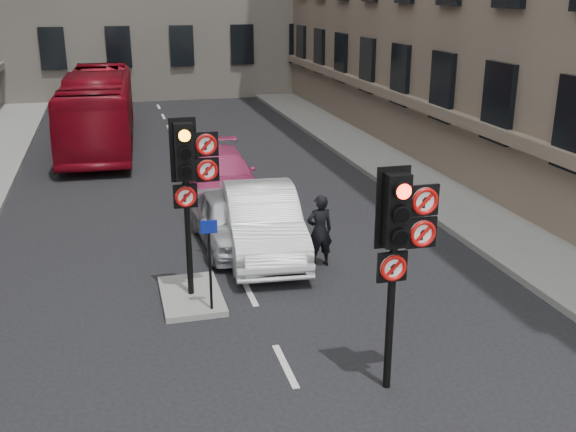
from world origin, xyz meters
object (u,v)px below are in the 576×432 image
car_silver (230,219)px  bus_red (99,110)px  car_white (262,221)px  motorcycle (253,231)px  signal_far (190,170)px  motorcyclist (320,231)px  signal_near (400,234)px  car_pink (221,175)px  info_sign (210,252)px

car_silver → bus_red: (-3.05, 12.12, 0.82)m
car_white → motorcycle: car_white is taller
signal_far → motorcyclist: size_ratio=2.13×
car_silver → car_white: (0.66, -0.66, 0.13)m
signal_near → signal_far: bearing=123.0°
signal_far → bus_red: signal_far is taller
motorcycle → car_pink: bearing=91.0°
car_white → car_pink: car_white is taller
motorcyclist → motorcycle: bearing=-51.6°
car_white → car_pink: (-0.23, 4.64, -0.07)m
car_white → bus_red: 13.32m
signal_near → info_sign: 4.19m
car_white → motorcycle: 0.42m
signal_near → car_white: size_ratio=0.76×
signal_near → bus_red: 19.49m
signal_near → motorcycle: size_ratio=2.36×
motorcycle → motorcyclist: 1.89m
signal_far → car_silver: signal_far is taller
signal_far → car_silver: bearing=66.7°
car_pink → signal_near: bearing=-83.1°
info_sign → motorcyclist: bearing=37.8°
car_white → motorcyclist: (1.07, -1.16, 0.06)m
bus_red → motorcycle: (3.55, -12.56, -1.01)m
signal_far → car_silver: 3.70m
bus_red → motorcycle: 13.09m
motorcycle → motorcyclist: size_ratio=0.90×
signal_far → car_silver: (1.22, 2.83, -2.05)m
car_white → motorcyclist: 1.58m
motorcycle → motorcyclist: (1.23, -1.38, 0.38)m
signal_far → motorcycle: bearing=54.2°
signal_near → car_white: (-0.72, 6.17, -1.80)m
car_pink → bus_red: (-3.49, 8.13, 0.76)m
car_white → motorcycle: bearing=132.5°
car_silver → car_pink: 4.01m
signal_near → motorcyclist: (0.35, 5.01, -1.74)m
motorcyclist → info_sign: info_sign is taller
signal_near → car_white: 6.47m
signal_near → car_silver: bearing=101.4°
car_pink → motorcycle: size_ratio=3.21×
motorcyclist → car_silver: bearing=-49.8°
car_white → motorcyclist: motorcyclist is taller
car_silver → car_white: bearing=-46.7°
car_pink → bus_red: bus_red is taller
signal_far → motorcyclist: bearing=18.9°
signal_far → bus_red: (-1.83, 14.95, -1.24)m
signal_near → motorcycle: 6.79m
signal_near → car_silver: 7.23m
car_white → signal_far: bearing=-125.8°
car_silver → info_sign: (-1.01, -3.64, 0.64)m
signal_far → car_white: 3.46m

